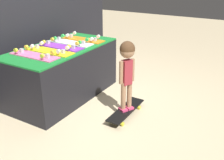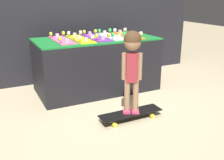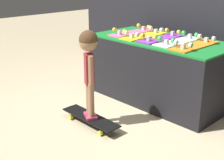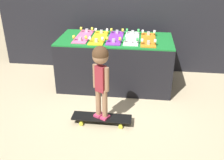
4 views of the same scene
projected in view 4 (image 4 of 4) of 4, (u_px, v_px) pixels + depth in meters
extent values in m
plane|color=beige|center=(110.00, 103.00, 3.73)|extent=(16.00, 16.00, 0.00)
cube|color=black|center=(120.00, 5.00, 4.37)|extent=(4.26, 0.10, 2.27)
cube|color=black|center=(115.00, 63.00, 4.09)|extent=(1.70, 0.85, 0.75)
cube|color=#19752D|center=(115.00, 39.00, 3.92)|extent=(1.70, 0.85, 0.02)
cube|color=pink|center=(84.00, 36.00, 3.98)|extent=(0.21, 0.70, 0.01)
cube|color=#B7B7BC|center=(87.00, 30.00, 4.17)|extent=(0.04, 0.04, 0.05)
cylinder|color=yellow|center=(92.00, 29.00, 4.15)|extent=(0.03, 0.05, 0.05)
cylinder|color=yellow|center=(81.00, 29.00, 4.17)|extent=(0.03, 0.05, 0.05)
cube|color=#B7B7BC|center=(80.00, 39.00, 3.76)|extent=(0.04, 0.04, 0.05)
cylinder|color=yellow|center=(86.00, 37.00, 3.74)|extent=(0.03, 0.05, 0.05)
cylinder|color=yellow|center=(74.00, 37.00, 3.76)|extent=(0.03, 0.05, 0.05)
cube|color=yellow|center=(99.00, 38.00, 3.92)|extent=(0.21, 0.70, 0.01)
cube|color=#B7B7BC|center=(101.00, 31.00, 4.11)|extent=(0.04, 0.04, 0.05)
cylinder|color=white|center=(107.00, 30.00, 4.09)|extent=(0.03, 0.05, 0.05)
cylinder|color=white|center=(96.00, 30.00, 4.11)|extent=(0.03, 0.05, 0.05)
cube|color=#B7B7BC|center=(96.00, 40.00, 3.70)|extent=(0.04, 0.04, 0.05)
cylinder|color=white|center=(102.00, 39.00, 3.68)|extent=(0.03, 0.05, 0.05)
cylinder|color=white|center=(90.00, 38.00, 3.70)|extent=(0.03, 0.05, 0.05)
cube|color=purple|center=(115.00, 38.00, 3.91)|extent=(0.21, 0.70, 0.01)
cube|color=#B7B7BC|center=(117.00, 32.00, 4.10)|extent=(0.04, 0.04, 0.05)
cylinder|color=yellow|center=(123.00, 30.00, 4.08)|extent=(0.03, 0.05, 0.05)
cylinder|color=yellow|center=(111.00, 30.00, 4.10)|extent=(0.03, 0.05, 0.05)
cube|color=#B7B7BC|center=(114.00, 40.00, 3.69)|extent=(0.04, 0.04, 0.05)
cylinder|color=yellow|center=(120.00, 39.00, 3.67)|extent=(0.03, 0.05, 0.05)
cylinder|color=yellow|center=(107.00, 38.00, 3.69)|extent=(0.03, 0.05, 0.05)
cube|color=white|center=(132.00, 38.00, 3.89)|extent=(0.21, 0.70, 0.01)
cube|color=#B7B7BC|center=(133.00, 32.00, 4.08)|extent=(0.04, 0.04, 0.05)
cylinder|color=green|center=(138.00, 31.00, 4.06)|extent=(0.03, 0.05, 0.05)
cylinder|color=green|center=(127.00, 30.00, 4.08)|extent=(0.03, 0.05, 0.05)
cube|color=#B7B7BC|center=(131.00, 41.00, 3.67)|extent=(0.04, 0.04, 0.05)
cylinder|color=green|center=(137.00, 39.00, 3.65)|extent=(0.03, 0.05, 0.05)
cylinder|color=green|center=(125.00, 39.00, 3.67)|extent=(0.03, 0.05, 0.05)
cube|color=orange|center=(148.00, 40.00, 3.83)|extent=(0.21, 0.70, 0.01)
cube|color=#B7B7BC|center=(148.00, 33.00, 4.02)|extent=(0.04, 0.04, 0.05)
cylinder|color=white|center=(154.00, 32.00, 4.00)|extent=(0.03, 0.05, 0.05)
cylinder|color=white|center=(143.00, 31.00, 4.02)|extent=(0.03, 0.05, 0.05)
cube|color=#B7B7BC|center=(148.00, 42.00, 3.61)|extent=(0.04, 0.04, 0.05)
cylinder|color=white|center=(155.00, 41.00, 3.59)|extent=(0.03, 0.05, 0.05)
cylinder|color=white|center=(142.00, 40.00, 3.61)|extent=(0.03, 0.05, 0.05)
cube|color=black|center=(102.00, 117.00, 3.25)|extent=(0.74, 0.19, 0.01)
cube|color=#B7B7BC|center=(121.00, 121.00, 3.24)|extent=(0.04, 0.04, 0.05)
cylinder|color=yellow|center=(122.00, 119.00, 3.32)|extent=(0.05, 0.03, 0.05)
cylinder|color=yellow|center=(121.00, 126.00, 3.18)|extent=(0.05, 0.03, 0.05)
cube|color=#B7B7BC|center=(83.00, 118.00, 3.29)|extent=(0.04, 0.04, 0.05)
cylinder|color=yellow|center=(84.00, 116.00, 3.38)|extent=(0.05, 0.03, 0.05)
cylinder|color=yellow|center=(81.00, 123.00, 3.23)|extent=(0.05, 0.03, 0.05)
cube|color=#E03D6B|center=(105.00, 117.00, 3.22)|extent=(0.13, 0.14, 0.03)
cylinder|color=#997051|center=(104.00, 103.00, 3.13)|extent=(0.06, 0.06, 0.37)
cube|color=#E03D6B|center=(99.00, 115.00, 3.26)|extent=(0.13, 0.14, 0.03)
cylinder|color=#997051|center=(98.00, 101.00, 3.18)|extent=(0.06, 0.06, 0.37)
cube|color=maroon|center=(101.00, 79.00, 3.02)|extent=(0.14, 0.13, 0.32)
cylinder|color=#997051|center=(107.00, 80.00, 2.97)|extent=(0.05, 0.05, 0.29)
cylinder|color=#997051|center=(95.00, 76.00, 3.05)|extent=(0.05, 0.05, 0.29)
sphere|color=#997051|center=(100.00, 56.00, 2.89)|extent=(0.18, 0.18, 0.18)
sphere|color=#4C331E|center=(100.00, 54.00, 2.88)|extent=(0.19, 0.19, 0.19)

